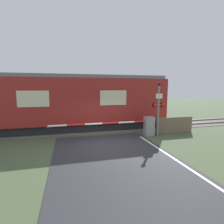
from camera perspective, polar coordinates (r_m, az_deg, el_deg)
name	(u,v)px	position (r m, az deg, el deg)	size (l,w,h in m)	color
ground_plane	(106,145)	(9.62, -1.94, -10.74)	(80.00, 80.00, 0.00)	#475638
track_bed	(95,128)	(13.49, -5.70, -5.28)	(36.00, 3.20, 0.13)	#666056
train	(37,103)	(13.20, -23.23, 2.70)	(18.60, 2.77, 3.98)	black
crossing_barrier	(141,126)	(11.39, 9.35, -4.38)	(6.62, 0.44, 1.23)	gray
signal_post	(159,106)	(11.56, 14.99, 1.89)	(0.84, 0.26, 3.39)	gray
roadside_fence	(174,125)	(12.71, 19.72, -4.08)	(2.73, 0.06, 1.10)	#726047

